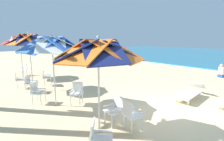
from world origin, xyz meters
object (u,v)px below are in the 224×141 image
beach_umbrella_0 (98,51)px  plastic_chair_6 (31,82)px  plastic_chair_2 (115,108)px  plastic_chair_7 (46,77)px  beach_umbrella_3 (20,41)px  plastic_chair_8 (23,69)px  plastic_chair_0 (131,114)px  plastic_chair_1 (99,138)px  beach_umbrella_1 (52,45)px  plastic_chair_3 (37,91)px  plastic_chair_4 (77,92)px  beachgoer_seated (221,73)px  beach_umbrella_2 (29,40)px  sun_lounger_1 (190,92)px  plastic_chair_5 (19,79)px

beach_umbrella_0 → plastic_chair_6: (-5.01, -0.50, -1.72)m
plastic_chair_2 → plastic_chair_7: size_ratio=1.00×
plastic_chair_7 → beach_umbrella_3: (-2.90, -0.58, 1.93)m
plastic_chair_6 → plastic_chair_8: same height
beach_umbrella_0 → plastic_chair_7: beach_umbrella_0 is taller
plastic_chair_0 → plastic_chair_1: 1.40m
beach_umbrella_0 → plastic_chair_2: 1.84m
beach_umbrella_1 → plastic_chair_3: beach_umbrella_1 is taller
beach_umbrella_1 → plastic_chair_6: (-2.37, -0.30, -1.80)m
plastic_chair_4 → plastic_chair_7: bearing=-179.3°
plastic_chair_1 → plastic_chair_4: size_ratio=1.00×
plastic_chair_0 → plastic_chair_8: 9.97m
beach_umbrella_0 → plastic_chair_8: 9.65m
beach_umbrella_0 → plastic_chair_0: 1.93m
beach_umbrella_1 → plastic_chair_6: beach_umbrella_1 is taller
beachgoer_seated → plastic_chair_2: bearing=-88.2°
plastic_chair_0 → plastic_chair_3: same height
beach_umbrella_3 → beach_umbrella_2: bearing=-3.6°
beach_umbrella_1 → plastic_chair_8: 7.10m
beach_umbrella_3 → sun_lounger_1: (8.96, 4.69, -2.14)m
beach_umbrella_0 → beach_umbrella_3: (-8.73, -0.10, 0.21)m
beach_umbrella_3 → plastic_chair_0: bearing=5.3°
plastic_chair_0 → sun_lounger_1: (-0.23, 3.85, -0.22)m
plastic_chair_4 → beach_umbrella_2: (-3.21, -0.83, 1.97)m
plastic_chair_2 → plastic_chair_0: bearing=9.2°
beachgoer_seated → plastic_chair_1: bearing=-83.4°
plastic_chair_1 → plastic_chair_7: 6.75m
plastic_chair_5 → plastic_chair_6: bearing=14.3°
plastic_chair_1 → beach_umbrella_3: size_ratio=0.31×
plastic_chair_4 → plastic_chair_5: size_ratio=1.00×
plastic_chair_4 → beach_umbrella_0: bearing=-13.1°
plastic_chair_1 → plastic_chair_8: bearing=176.2°
beachgoer_seated → beach_umbrella_1: bearing=-101.8°
plastic_chair_3 → beach_umbrella_3: 5.76m
plastic_chair_1 → plastic_chair_5: bearing=-178.4°
plastic_chair_3 → plastic_chair_8: size_ratio=1.00×
plastic_chair_4 → beach_umbrella_3: bearing=-174.5°
plastic_chair_3 → plastic_chair_6: 1.68m
beach_umbrella_0 → beach_umbrella_2: beach_umbrella_2 is taller
plastic_chair_6 → plastic_chair_3: bearing=-5.6°
beach_umbrella_0 → beach_umbrella_2: size_ratio=0.90×
plastic_chair_6 → sun_lounger_1: (5.24, 5.09, -0.22)m
plastic_chair_3 → sun_lounger_1: 6.35m
plastic_chair_0 → beach_umbrella_3: beach_umbrella_3 is taller
plastic_chair_5 → beach_umbrella_3: 3.29m
beach_umbrella_0 → plastic_chair_6: beach_umbrella_0 is taller
sun_lounger_1 → plastic_chair_7: bearing=-145.9°
plastic_chair_3 → beach_umbrella_3: beach_umbrella_3 is taller
plastic_chair_4 → sun_lounger_1: 4.78m
plastic_chair_4 → beach_umbrella_3: (-6.46, -0.62, 1.93)m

